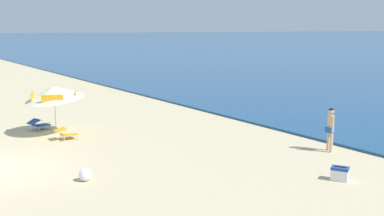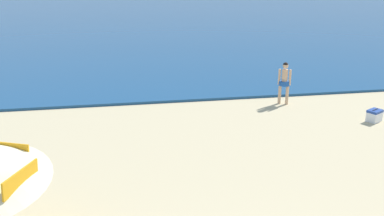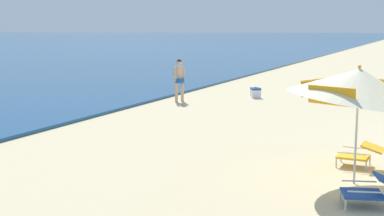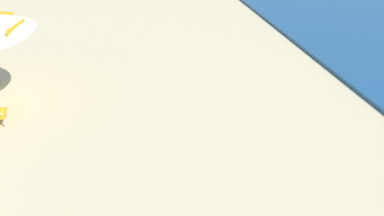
% 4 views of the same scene
% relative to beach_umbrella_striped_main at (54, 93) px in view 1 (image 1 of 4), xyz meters
% --- Properties ---
extents(beach_umbrella_striped_main, '(3.04, 3.07, 2.20)m').
position_rel_beach_umbrella_striped_main_xyz_m(beach_umbrella_striped_main, '(0.00, 0.00, 0.00)').
color(beach_umbrella_striped_main, silver).
rests_on(beach_umbrella_striped_main, ground).
extents(lounge_chair_under_umbrella, '(0.61, 0.89, 0.50)m').
position_rel_beach_umbrella_striped_main_xyz_m(lounge_chair_under_umbrella, '(1.20, 0.03, -1.49)').
color(lounge_chair_under_umbrella, gold).
rests_on(lounge_chair_under_umbrella, ground).
extents(lounge_chair_beside_umbrella, '(0.76, 0.99, 0.51)m').
position_rel_beach_umbrella_striped_main_xyz_m(lounge_chair_beside_umbrella, '(-1.18, -0.38, -1.50)').
color(lounge_chair_beside_umbrella, '#1E4799').
rests_on(lounge_chair_beside_umbrella, ground).
extents(person_standing_near_shore, '(0.43, 0.39, 1.60)m').
position_rel_beach_umbrella_striped_main_xyz_m(person_standing_near_shore, '(8.34, 7.35, -0.84)').
color(person_standing_near_shore, '#D8A87F').
rests_on(person_standing_near_shore, ground).
extents(cooler_box, '(0.60, 0.55, 0.43)m').
position_rel_beach_umbrella_striped_main_xyz_m(cooler_box, '(10.60, 5.02, -1.57)').
color(cooler_box, white).
rests_on(cooler_box, ground).
extents(beach_ball, '(0.38, 0.38, 0.38)m').
position_rel_beach_umbrella_striped_main_xyz_m(beach_ball, '(6.43, -1.20, -1.58)').
color(beach_ball, white).
rests_on(beach_ball, ground).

